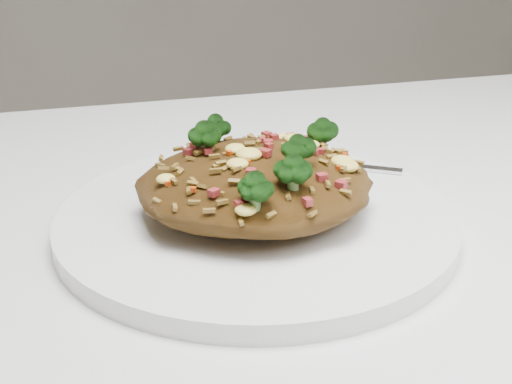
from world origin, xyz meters
TOP-DOWN VIEW (x-y plane):
  - dining_table at (0.00, 0.00)m, footprint 1.20×0.80m
  - plate at (-0.09, 0.06)m, footprint 0.28×0.28m
  - fried_rice at (-0.09, 0.06)m, footprint 0.16×0.15m
  - fork at (-0.02, 0.13)m, footprint 0.15×0.10m

SIDE VIEW (x-z plane):
  - dining_table at x=0.00m, z-range 0.28..1.03m
  - plate at x=-0.09m, z-range 0.75..0.76m
  - fork at x=-0.02m, z-range 0.76..0.77m
  - fried_rice at x=-0.09m, z-range 0.76..0.82m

